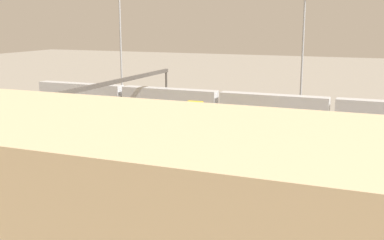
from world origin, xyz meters
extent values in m
plane|color=gray|center=(0.00, 0.00, 0.00)|extent=(400.00, 400.00, 0.00)
cube|color=#3D3833|center=(0.00, -20.00, 0.06)|extent=(140.00, 2.80, 0.12)
cube|color=#4C443D|center=(0.00, -15.00, 0.06)|extent=(140.00, 2.80, 0.12)
cube|color=#3D3833|center=(0.00, -10.00, 0.06)|extent=(140.00, 2.80, 0.12)
cube|color=#4C443D|center=(0.00, -5.00, 0.06)|extent=(140.00, 2.80, 0.12)
cube|color=#3D3833|center=(0.00, 0.00, 0.06)|extent=(140.00, 2.80, 0.12)
cube|color=#3D3833|center=(0.00, 5.00, 0.06)|extent=(140.00, 2.80, 0.12)
cube|color=#3D3833|center=(0.00, 10.00, 0.06)|extent=(140.00, 2.80, 0.12)
cube|color=#3D3833|center=(0.00, 15.00, 0.06)|extent=(140.00, 2.80, 0.12)
cube|color=#4C443D|center=(0.00, 20.00, 0.06)|extent=(140.00, 2.80, 0.12)
cube|color=gold|center=(30.48, 5.00, 1.92)|extent=(10.00, 3.00, 3.60)
cube|color=gold|center=(33.48, 5.00, 4.42)|extent=(3.00, 2.70, 1.40)
cube|color=silver|center=(-3.36, -15.00, 2.62)|extent=(23.00, 3.00, 5.00)
cube|color=silver|center=(20.84, -15.00, 2.62)|extent=(23.00, 3.00, 5.00)
cube|color=silver|center=(45.04, -15.00, 2.62)|extent=(23.00, 3.00, 5.00)
cube|color=#B7BABF|center=(-19.08, 20.00, 2.02)|extent=(23.00, 3.00, 3.80)
cube|color=#285193|center=(-19.08, 20.00, 1.68)|extent=(22.40, 3.06, 0.36)
cube|color=#B7BABF|center=(5.12, 20.00, 2.02)|extent=(23.00, 3.00, 3.80)
cube|color=#285193|center=(5.12, 20.00, 1.69)|extent=(22.40, 3.06, 0.36)
cube|color=silver|center=(-4.54, 15.00, 2.02)|extent=(23.00, 3.00, 3.80)
cube|color=maroon|center=(-4.54, 15.00, 1.82)|extent=(22.40, 3.06, 0.36)
cube|color=silver|center=(19.66, 15.00, 2.02)|extent=(23.00, 3.00, 3.80)
cube|color=maroon|center=(19.66, 15.00, 1.77)|extent=(22.40, 3.06, 0.36)
cube|color=gold|center=(5.66, 0.00, 1.92)|extent=(10.00, 3.00, 3.60)
cube|color=gold|center=(8.66, 0.00, 4.42)|extent=(3.00, 2.70, 1.40)
cylinder|color=#9EA0A5|center=(-7.62, -23.32, 12.69)|extent=(0.44, 0.44, 25.38)
cylinder|color=#9EA0A5|center=(38.11, -23.29, 15.58)|extent=(0.44, 0.44, 31.17)
cylinder|color=#4C4742|center=(24.87, -22.10, 4.00)|extent=(0.50, 0.50, 8.00)
cylinder|color=#4C4742|center=(24.87, 22.10, 4.00)|extent=(0.50, 0.50, 8.00)
cube|color=#4C4742|center=(24.87, 0.00, 8.40)|extent=(0.70, 45.00, 0.80)
cube|color=tan|center=(-8.41, 48.48, 5.98)|extent=(56.21, 21.93, 11.96)
camera|label=1|loc=(-25.31, 83.75, 20.36)|focal=44.93mm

